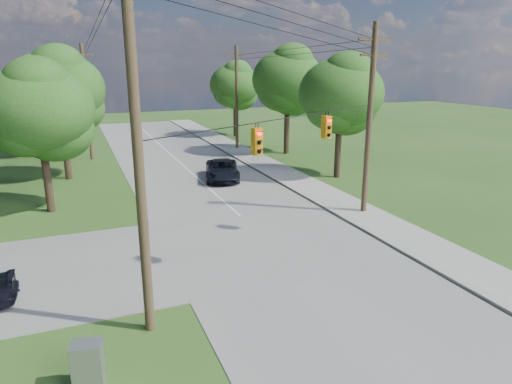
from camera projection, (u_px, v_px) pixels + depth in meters
name	position (u px, v px, depth m)	size (l,w,h in m)	color
ground	(283.00, 308.00, 16.25)	(140.00, 140.00, 0.00)	#294C19
main_road	(276.00, 248.00, 21.42)	(10.00, 100.00, 0.03)	gray
sidewalk_east	(393.00, 229.00, 23.80)	(2.60, 100.00, 0.12)	#A19F97
pole_sw	(137.00, 141.00, 13.26)	(2.00, 0.32, 12.00)	brown
pole_ne	(370.00, 118.00, 25.07)	(2.00, 0.32, 10.50)	brown
pole_north_e	(237.00, 97.00, 44.82)	(2.00, 0.32, 10.00)	brown
pole_north_w	(87.00, 102.00, 39.86)	(2.00, 0.32, 10.00)	brown
power_lines	(220.00, 48.00, 24.59)	(13.93, 29.62, 4.93)	black
traffic_signals	(295.00, 133.00, 19.61)	(4.91, 3.27, 1.05)	orange
tree_w_near	(38.00, 109.00, 25.17)	(6.00, 6.00, 8.40)	#3E2E1F
tree_w_mid	(59.00, 89.00, 32.50)	(6.40, 6.40, 9.22)	#3E2E1F
tree_w_far	(37.00, 88.00, 40.81)	(6.00, 6.00, 8.73)	#3E2E1F
tree_e_near	(341.00, 94.00, 33.11)	(6.20, 6.20, 8.81)	#3E2E1F
tree_e_mid	(288.00, 80.00, 42.04)	(6.60, 6.60, 9.64)	#3E2E1F
tree_e_far	(235.00, 85.00, 52.67)	(5.80, 5.80, 8.32)	#3E2E1F
car_main_north	(222.00, 170.00, 33.86)	(2.37, 5.15, 1.43)	black
control_cabinet	(88.00, 367.00, 12.00)	(0.78, 0.56, 1.41)	gray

